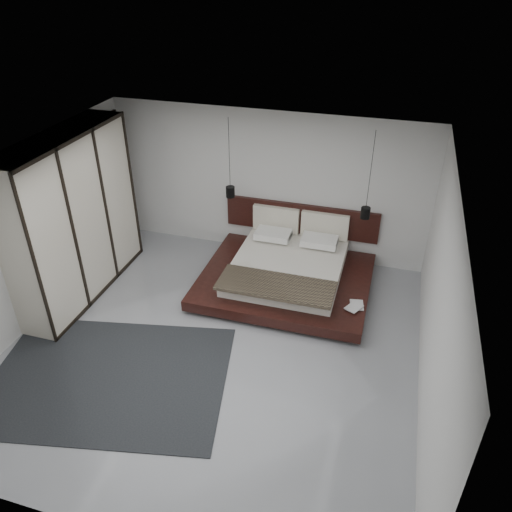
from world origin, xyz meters
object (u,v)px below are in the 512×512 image
(lattice_screen, at_px, (113,183))
(rug, at_px, (109,377))
(bed, at_px, (287,270))
(pendant_right, at_px, (365,212))
(wardrobe, at_px, (73,218))
(pendant_left, at_px, (230,191))

(lattice_screen, relative_size, rug, 0.79)
(lattice_screen, relative_size, bed, 0.89)
(pendant_right, relative_size, wardrobe, 0.53)
(lattice_screen, distance_m, wardrobe, 1.69)
(bed, distance_m, rug, 3.51)
(lattice_screen, bearing_deg, wardrobe, -81.41)
(wardrobe, bearing_deg, bed, 18.29)
(pendant_left, height_order, rug, pendant_left)
(pendant_right, height_order, wardrobe, pendant_right)
(pendant_right, bearing_deg, pendant_left, 180.00)
(pendant_left, bearing_deg, wardrobe, -143.91)
(bed, bearing_deg, pendant_left, 158.48)
(lattice_screen, relative_size, pendant_right, 1.71)
(pendant_right, distance_m, wardrobe, 4.84)
(lattice_screen, height_order, rug, lattice_screen)
(lattice_screen, xyz_separation_m, bed, (3.63, -0.55, -1.00))
(bed, bearing_deg, rug, -122.51)
(bed, bearing_deg, lattice_screen, 171.42)
(bed, relative_size, pendant_right, 1.92)
(bed, xyz_separation_m, pendant_left, (-1.20, 0.47, 1.17))
(lattice_screen, xyz_separation_m, wardrobe, (0.25, -1.66, 0.10))
(wardrobe, bearing_deg, pendant_left, 36.09)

